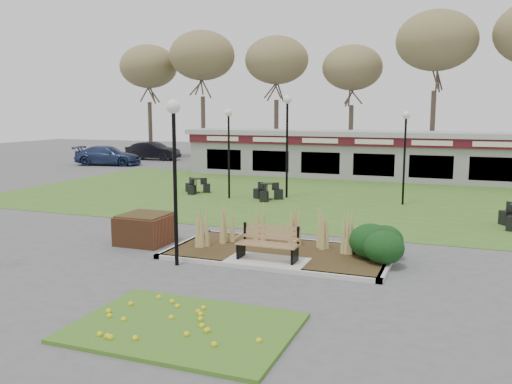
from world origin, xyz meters
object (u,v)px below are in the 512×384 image
(car_blue, at_px, (108,156))
(bistro_set_b, at_px, (196,188))
(lamp_post_far_right, at_px, (405,137))
(car_silver, at_px, (220,158))
(food_pavilion, at_px, (378,155))
(lamp_post_far_left, at_px, (229,134))
(lamp_post_mid_right, at_px, (287,124))
(bistro_set_c, at_px, (267,194))
(park_bench, at_px, (269,243))
(lamp_post_near_right, at_px, (174,146))
(car_black, at_px, (153,151))
(brick_planter, at_px, (145,229))

(car_blue, bearing_deg, bistro_set_b, -140.27)
(lamp_post_far_right, height_order, bistro_set_b, lamp_post_far_right)
(car_silver, distance_m, car_blue, 8.70)
(food_pavilion, height_order, lamp_post_far_left, lamp_post_far_left)
(food_pavilion, xyz_separation_m, lamp_post_mid_right, (-2.96, -8.86, 2.07))
(bistro_set_b, xyz_separation_m, bistro_set_c, (4.06, -0.70, 0.01))
(park_bench, relative_size, lamp_post_near_right, 0.38)
(park_bench, distance_m, car_black, 32.45)
(lamp_post_far_left, bearing_deg, car_silver, 116.37)
(car_blue, bearing_deg, car_silver, -88.41)
(lamp_post_mid_right, bearing_deg, brick_planter, -98.14)
(lamp_post_far_left, xyz_separation_m, car_black, (-14.15, 16.20, -2.33))
(lamp_post_near_right, distance_m, car_black, 32.10)
(food_pavilion, distance_m, lamp_post_mid_right, 9.57)
(lamp_post_far_left, bearing_deg, car_black, 131.12)
(bistro_set_b, relative_size, car_blue, 0.27)
(lamp_post_far_right, bearing_deg, brick_planter, -124.19)
(bistro_set_c, distance_m, car_silver, 15.30)
(brick_planter, xyz_separation_m, lamp_post_mid_right, (1.44, 10.10, 3.07))
(food_pavilion, distance_m, lamp_post_far_right, 9.33)
(car_blue, bearing_deg, lamp_post_far_right, -125.12)
(lamp_post_far_right, height_order, lamp_post_far_left, lamp_post_far_left)
(lamp_post_far_left, bearing_deg, bistro_set_b, 157.23)
(lamp_post_near_right, bearing_deg, park_bench, 24.72)
(lamp_post_far_left, height_order, bistro_set_b, lamp_post_far_left)
(brick_planter, bearing_deg, car_silver, 108.88)
(lamp_post_near_right, bearing_deg, lamp_post_mid_right, 93.26)
(food_pavilion, bearing_deg, brick_planter, -103.06)
(lamp_post_far_right, relative_size, bistro_set_b, 3.00)
(lamp_post_mid_right, bearing_deg, bistro_set_b, -176.98)
(food_pavilion, distance_m, car_black, 20.54)
(lamp_post_near_right, xyz_separation_m, lamp_post_mid_right, (-0.68, 11.90, 0.29))
(lamp_post_far_right, distance_m, car_silver, 18.82)
(bistro_set_c, bearing_deg, food_pavilion, 69.79)
(food_pavilion, height_order, bistro_set_c, food_pavilion)
(food_pavilion, xyz_separation_m, bistro_set_c, (-3.61, -9.81, -1.20))
(lamp_post_mid_right, xyz_separation_m, car_blue, (-17.43, 9.90, -2.82))
(park_bench, relative_size, bistro_set_b, 1.24)
(food_pavilion, xyz_separation_m, bistro_set_b, (-7.68, -9.11, -1.21))
(bistro_set_c, relative_size, car_black, 0.32)
(brick_planter, xyz_separation_m, car_blue, (-15.99, 20.00, 0.25))
(bistro_set_c, distance_m, car_black, 22.59)
(lamp_post_far_left, relative_size, car_blue, 0.84)
(park_bench, distance_m, lamp_post_far_left, 11.37)
(park_bench, relative_size, lamp_post_mid_right, 0.35)
(car_silver, bearing_deg, car_blue, 122.70)
(brick_planter, distance_m, food_pavilion, 19.49)
(brick_planter, distance_m, bistro_set_c, 9.19)
(lamp_post_near_right, relative_size, car_blue, 0.89)
(lamp_post_mid_right, height_order, lamp_post_far_right, lamp_post_mid_right)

